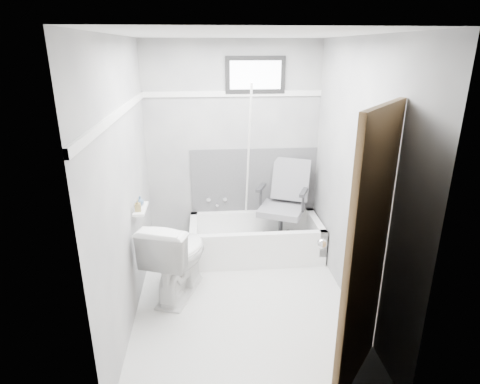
{
  "coord_description": "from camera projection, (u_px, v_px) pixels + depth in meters",
  "views": [
    {
      "loc": [
        -0.31,
        -3.24,
        2.31
      ],
      "look_at": [
        0.0,
        0.35,
        1.0
      ],
      "focal_mm": 30.0,
      "sensor_mm": 36.0,
      "label": 1
    }
  ],
  "objects": [
    {
      "name": "floor",
      "position": [
        243.0,
        302.0,
        3.85
      ],
      "size": [
        2.6,
        2.6,
        0.0
      ],
      "primitive_type": "plane",
      "color": "white",
      "rests_on": "ground"
    },
    {
      "name": "ceiling",
      "position": [
        244.0,
        34.0,
        3.03
      ],
      "size": [
        2.6,
        2.6,
        0.0
      ],
      "primitive_type": "plane",
      "rotation": [
        3.14,
        0.0,
        0.0
      ],
      "color": "silver",
      "rests_on": "floor"
    },
    {
      "name": "wall_back",
      "position": [
        233.0,
        148.0,
        4.66
      ],
      "size": [
        2.0,
        0.02,
        2.4
      ],
      "primitive_type": "cube",
      "color": "slate",
      "rests_on": "floor"
    },
    {
      "name": "wall_front",
      "position": [
        266.0,
        259.0,
        2.22
      ],
      "size": [
        2.0,
        0.02,
        2.4
      ],
      "primitive_type": "cube",
      "color": "slate",
      "rests_on": "floor"
    },
    {
      "name": "wall_left",
      "position": [
        125.0,
        187.0,
        3.36
      ],
      "size": [
        0.02,
        2.6,
        2.4
      ],
      "primitive_type": "cube",
      "color": "slate",
      "rests_on": "floor"
    },
    {
      "name": "wall_right",
      "position": [
        357.0,
        181.0,
        3.52
      ],
      "size": [
        0.02,
        2.6,
        2.4
      ],
      "primitive_type": "cube",
      "color": "slate",
      "rests_on": "floor"
    },
    {
      "name": "bathtub",
      "position": [
        255.0,
        238.0,
        4.67
      ],
      "size": [
        1.5,
        0.7,
        0.42
      ],
      "primitive_type": null,
      "color": "white",
      "rests_on": "floor"
    },
    {
      "name": "office_chair",
      "position": [
        281.0,
        204.0,
        4.6
      ],
      "size": [
        0.74,
        0.74,
        0.98
      ],
      "primitive_type": null,
      "rotation": [
        0.0,
        0.0,
        -0.42
      ],
      "color": "slate",
      "rests_on": "bathtub"
    },
    {
      "name": "toilet",
      "position": [
        177.0,
        256.0,
        3.87
      ],
      "size": [
        0.71,
        0.93,
        0.81
      ],
      "primitive_type": "imported",
      "rotation": [
        0.0,
        0.0,
        2.8
      ],
      "color": "white",
      "rests_on": "floor"
    },
    {
      "name": "door",
      "position": [
        427.0,
        280.0,
        2.39
      ],
      "size": [
        0.78,
        0.78,
        2.0
      ],
      "primitive_type": null,
      "color": "brown",
      "rests_on": "floor"
    },
    {
      "name": "window",
      "position": [
        255.0,
        75.0,
        4.39
      ],
      "size": [
        0.66,
        0.04,
        0.4
      ],
      "primitive_type": null,
      "color": "black",
      "rests_on": "wall_back"
    },
    {
      "name": "backerboard",
      "position": [
        254.0,
        180.0,
        4.81
      ],
      "size": [
        1.5,
        0.02,
        0.78
      ],
      "primitive_type": "cube",
      "color": "#4C4C4F",
      "rests_on": "wall_back"
    },
    {
      "name": "trim_back",
      "position": [
        233.0,
        94.0,
        4.44
      ],
      "size": [
        2.0,
        0.02,
        0.06
      ],
      "primitive_type": "cube",
      "color": "white",
      "rests_on": "wall_back"
    },
    {
      "name": "trim_left",
      "position": [
        119.0,
        113.0,
        3.15
      ],
      "size": [
        0.02,
        2.6,
        0.06
      ],
      "primitive_type": "cube",
      "color": "white",
      "rests_on": "wall_left"
    },
    {
      "name": "pole",
      "position": [
        248.0,
        166.0,
        4.5
      ],
      "size": [
        0.02,
        0.6,
        1.87
      ],
      "primitive_type": "cylinder",
      "rotation": [
        0.3,
        0.0,
        0.0
      ],
      "color": "white",
      "rests_on": "bathtub"
    },
    {
      "name": "shelf",
      "position": [
        141.0,
        209.0,
        3.7
      ],
      "size": [
        0.1,
        0.32,
        0.02
      ],
      "primitive_type": "cube",
      "color": "white",
      "rests_on": "wall_left"
    },
    {
      "name": "soap_bottle_a",
      "position": [
        138.0,
        206.0,
        3.6
      ],
      "size": [
        0.06,
        0.06,
        0.12
      ],
      "primitive_type": "imported",
      "rotation": [
        0.0,
        0.0,
        0.09
      ],
      "color": "olive",
      "rests_on": "shelf"
    },
    {
      "name": "soap_bottle_b",
      "position": [
        140.0,
        201.0,
        3.73
      ],
      "size": [
        0.1,
        0.1,
        0.09
      ],
      "primitive_type": "imported",
      "rotation": [
        0.0,
        0.0,
        0.82
      ],
      "color": "#45607F",
      "rests_on": "shelf"
    },
    {
      "name": "faucet",
      "position": [
        217.0,
        202.0,
        4.84
      ],
      "size": [
        0.26,
        0.1,
        0.16
      ],
      "primitive_type": null,
      "color": "silver",
      "rests_on": "wall_back"
    }
  ]
}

